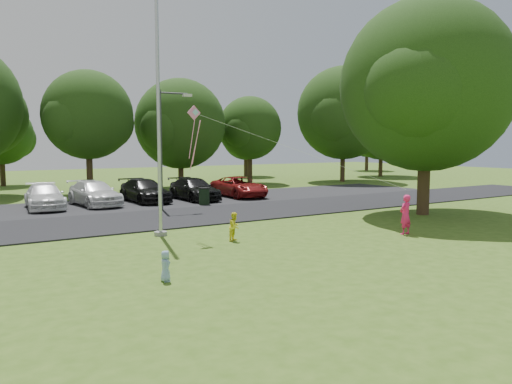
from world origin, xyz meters
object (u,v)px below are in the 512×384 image
flagpole (159,129)px  trash_can (204,197)px  child_yellow (235,227)px  kite (202,127)px  child_blue (165,266)px  big_tree (427,89)px  woman (405,215)px  street_lamp (165,139)px

flagpole → trash_can: (5.80, 7.67, -3.64)m
child_yellow → kite: bearing=87.5°
trash_can → child_blue: (-8.20, -13.93, -0.12)m
big_tree → trash_can: bearing=128.7°
big_tree → child_blue: size_ratio=13.14×
trash_can → child_yellow: bearing=-111.0°
trash_can → woman: size_ratio=0.66×
trash_can → flagpole: bearing=-127.1°
woman → big_tree: bearing=-152.2°
street_lamp → kite: size_ratio=0.85×
flagpole → child_yellow: flagpole is taller
trash_can → big_tree: (7.58, -9.45, 5.76)m
flagpole → street_lamp: size_ratio=1.55×
flagpole → big_tree: 13.66m
flagpole → child_blue: bearing=-110.9°
kite → child_yellow: bearing=-62.8°
street_lamp → woman: bearing=-59.8°
woman → kite: bearing=-32.4°
street_lamp → big_tree: 13.64m
street_lamp → big_tree: (10.25, -8.67, 2.42)m
trash_can → child_blue: bearing=-120.5°
child_yellow → kite: kite is taller
child_yellow → child_blue: size_ratio=1.30×
street_lamp → child_yellow: bearing=-90.6°
woman → child_blue: (-10.67, -1.24, -0.38)m
flagpole → big_tree: size_ratio=0.93×
child_yellow → street_lamp: bearing=50.3°
street_lamp → woman: street_lamp is taller
big_tree → child_blue: bearing=-164.1°
woman → kite: (-7.05, 3.72, 3.42)m
street_lamp → woman: (5.14, -11.91, -3.08)m
street_lamp → child_blue: (-5.53, -13.15, -3.46)m
trash_can → child_blue: size_ratio=1.27×
flagpole → child_blue: 7.68m
flagpole → woman: bearing=-31.3°
flagpole → trash_can: flagpole is taller
flagpole → big_tree: bearing=-7.6°
flagpole → kite: 1.79m
trash_can → kite: (-4.58, -8.97, 3.69)m
flagpole → big_tree: (13.38, -1.78, 2.12)m
flagpole → child_yellow: size_ratio=9.34×
trash_can → kite: 10.73m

